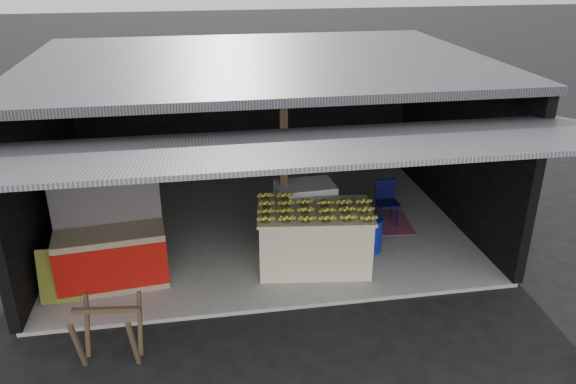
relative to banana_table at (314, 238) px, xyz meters
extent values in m
plane|color=black|center=(-0.63, -1.02, -0.54)|extent=(80.00, 80.00, 0.00)
cube|color=gray|center=(-0.63, 1.48, -0.51)|extent=(7.00, 5.00, 0.06)
cube|color=black|center=(-0.63, 3.98, 0.97)|extent=(7.00, 0.15, 2.90)
cube|color=black|center=(-4.13, 1.48, 0.97)|extent=(0.15, 5.00, 2.90)
cube|color=black|center=(2.87, 1.48, 0.97)|extent=(0.15, 5.00, 2.90)
cube|color=#232326|center=(-0.63, 1.48, 2.42)|extent=(7.20, 5.20, 0.12)
cube|color=#232326|center=(-0.63, -1.97, 2.19)|extent=(7.40, 2.47, 0.48)
cube|color=brown|center=(-0.33, 0.88, 0.95)|extent=(0.12, 0.12, 2.85)
cube|color=silver|center=(0.00, 0.00, -0.02)|extent=(1.77, 1.20, 0.91)
cube|color=silver|center=(0.00, 0.00, 0.45)|extent=(1.84, 1.27, 0.04)
cube|color=white|center=(0.02, 0.81, 0.04)|extent=(0.97, 0.68, 1.04)
cube|color=navy|center=(0.02, 0.49, 0.09)|extent=(0.73, 0.06, 0.31)
cube|color=#B21414|center=(0.02, 0.49, -0.27)|extent=(0.47, 0.04, 0.10)
cube|color=#998466|center=(-2.99, -0.02, -0.05)|extent=(1.59, 0.83, 0.86)
cube|color=#BA110C|center=(-2.99, -0.37, -0.05)|extent=(1.53, 0.18, 0.67)
cube|color=white|center=(-2.99, -0.38, -0.05)|extent=(0.52, 0.06, 0.17)
cube|color=#19264D|center=(-2.99, 0.26, 0.74)|extent=(1.53, 0.21, 0.72)
cube|color=black|center=(-3.68, -0.34, -0.08)|extent=(0.53, 0.21, 0.78)
cube|color=brown|center=(-3.18, -1.84, -0.14)|extent=(0.08, 0.30, 0.77)
cube|color=brown|center=(-2.55, -1.92, -0.14)|extent=(0.08, 0.30, 0.77)
cube|color=brown|center=(-3.14, -1.46, -0.14)|extent=(0.08, 0.30, 0.77)
cube|color=brown|center=(-2.50, -1.54, -0.14)|extent=(0.08, 0.30, 0.77)
cube|color=brown|center=(-2.84, -1.69, 0.21)|extent=(0.79, 0.15, 0.06)
cylinder|color=#0D2096|center=(1.00, 0.30, -0.20)|extent=(0.37, 0.37, 0.55)
cylinder|color=#0A0A37|center=(1.44, 1.06, -0.28)|extent=(0.03, 0.03, 0.39)
cylinder|color=#0A0A37|center=(1.73, 1.06, -0.28)|extent=(0.03, 0.03, 0.39)
cylinder|color=#0A0A37|center=(1.44, 1.35, -0.28)|extent=(0.03, 0.03, 0.39)
cylinder|color=#0A0A37|center=(1.74, 1.35, -0.28)|extent=(0.03, 0.03, 0.39)
cube|color=#0A0A37|center=(1.59, 1.20, -0.09)|extent=(0.37, 0.37, 0.04)
cube|color=#0A0A37|center=(1.59, 1.37, 0.11)|extent=(0.37, 0.04, 0.40)
cube|color=#7F1C56|center=(1.26, 1.24, -0.47)|extent=(1.59, 1.14, 0.01)
cube|color=black|center=(-1.43, 3.88, 1.37)|extent=(0.32, 0.03, 0.42)
cube|color=#4C4C59|center=(-1.43, 3.86, 1.37)|extent=(0.26, 0.02, 0.34)
cube|color=black|center=(-0.83, 3.88, 1.39)|extent=(0.32, 0.03, 0.42)
cube|color=#4C4C59|center=(-0.83, 3.86, 1.39)|extent=(0.26, 0.02, 0.34)
cube|color=black|center=(-0.13, 3.88, 1.41)|extent=(0.32, 0.03, 0.42)
cube|color=#4C4C59|center=(-0.13, 3.86, 1.41)|extent=(0.26, 0.02, 0.34)
camera|label=1|loc=(-1.66, -7.39, 4.10)|focal=35.00mm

